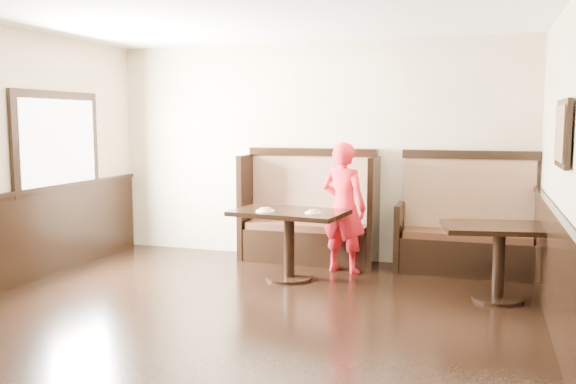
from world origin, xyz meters
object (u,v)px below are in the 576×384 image
at_px(table_main, 289,227).
at_px(child, 344,207).
at_px(booth_neighbor, 467,232).
at_px(booth_main, 309,220).
at_px(table_neighbor, 499,244).

xyz_separation_m(table_main, child, (0.51, 0.52, 0.17)).
xyz_separation_m(booth_neighbor, table_main, (-1.91, -0.96, 0.13)).
distance_m(booth_main, table_neighbor, 2.54).
height_order(table_main, child, child).
bearing_deg(booth_main, table_main, -87.89).
height_order(booth_neighbor, child, child).
relative_size(booth_main, table_neighbor, 1.44).
bearing_deg(table_main, booth_main, 98.99).
bearing_deg(table_main, booth_neighbor, 33.57).
height_order(booth_neighbor, table_main, booth_neighbor).
bearing_deg(booth_main, booth_neighbor, -0.05).
distance_m(booth_main, child, 0.75).
bearing_deg(child, booth_main, -22.34).
height_order(booth_main, booth_neighbor, same).
height_order(booth_main, child, child).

